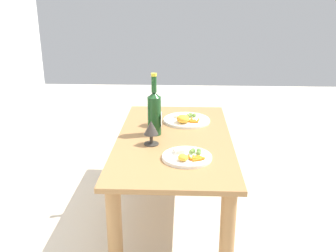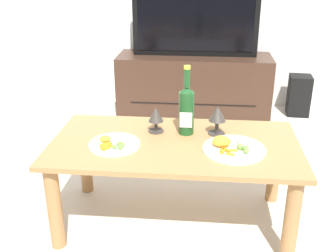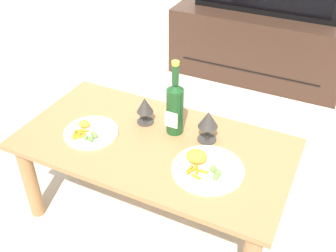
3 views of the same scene
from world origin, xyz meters
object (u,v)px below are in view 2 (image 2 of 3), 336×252
tv_screen (195,22)px  dinner_plate_right (233,148)px  tv_stand (194,85)px  goblet_left (156,116)px  dining_table (175,157)px  floor_speaker (299,95)px  dinner_plate_left (114,144)px  goblet_right (217,115)px  wine_bottle (186,108)px

tv_screen → dinner_plate_right: (0.24, -1.70, -0.33)m
tv_stand → goblet_left: (-0.15, -1.51, 0.29)m
dining_table → tv_screen: size_ratio=1.17×
floor_speaker → dinner_plate_left: (-1.25, -1.75, 0.30)m
goblet_left → dinner_plate_left: bearing=-133.1°
tv_screen → dinner_plate_left: (-0.33, -1.70, -0.33)m
dining_table → tv_stand: bearing=88.6°
dining_table → dinner_plate_left: dinner_plate_left is taller
dining_table → dinner_plate_left: 0.31m
tv_stand → goblet_right: (0.17, -1.51, 0.30)m
floor_speaker → goblet_left: goblet_left is taller
dining_table → goblet_right: goblet_right is taller
dining_table → goblet_left: (-0.11, 0.12, 0.17)m
tv_stand → tv_screen: (0.00, -0.00, 0.55)m
tv_stand → wine_bottle: bearing=-89.6°
goblet_left → goblet_right: 0.31m
wine_bottle → dinner_plate_right: 0.32m
floor_speaker → dinner_plate_right: 1.90m
dining_table → dinner_plate_right: bearing=-13.5°
tv_screen → wine_bottle: 1.53m
wine_bottle → dinner_plate_left: 0.40m
floor_speaker → dining_table: bearing=-116.3°
tv_stand → wine_bottle: wine_bottle is taller
floor_speaker → goblet_right: size_ratio=2.36×
dining_table → dinner_plate_right: (0.28, -0.07, 0.10)m
goblet_right → dinner_plate_left: size_ratio=0.60×
wine_bottle → goblet_right: size_ratio=2.38×
dinner_plate_left → goblet_right: bearing=21.2°
goblet_right → floor_speaker: bearing=64.1°
floor_speaker → goblet_left: 1.93m
goblet_right → tv_stand: bearing=96.3°
dining_table → tv_screen: bearing=88.6°
dinner_plate_left → wine_bottle: bearing=28.9°
goblet_right → dinner_plate_left: (-0.49, -0.19, -0.09)m
floor_speaker → wine_bottle: 1.86m
tv_stand → dinner_plate_left: (-0.33, -1.71, 0.21)m
dining_table → wine_bottle: bearing=66.5°
dining_table → dinner_plate_left: bearing=-166.0°
goblet_right → dinner_plate_left: goblet_right is taller
floor_speaker → wine_bottle: (-0.92, -1.57, 0.42)m
dining_table → goblet_left: 0.23m
tv_screen → goblet_right: bearing=-83.7°
floor_speaker → dinner_plate_right: dinner_plate_right is taller
tv_stand → dinner_plate_left: 1.75m
wine_bottle → dinner_plate_left: bearing=-151.1°
dinner_plate_right → goblet_right: bearing=111.0°
tv_screen → wine_bottle: tv_screen is taller
wine_bottle → tv_stand: bearing=90.4°
tv_stand → goblet_right: bearing=-83.7°
dinner_plate_right → tv_stand: bearing=98.0°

